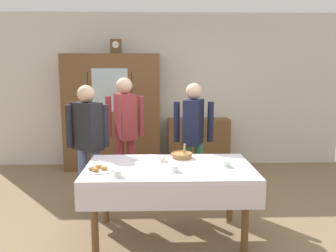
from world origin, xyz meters
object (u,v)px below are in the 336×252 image
(book_stack, at_px, (199,117))
(tea_cup_mid_right, at_px, (117,174))
(bookshelf_low, at_px, (198,143))
(dining_table, at_px, (169,177))
(bread_basket, at_px, (182,155))
(tea_cup_near_left, at_px, (162,159))
(tea_cup_far_left, at_px, (175,169))
(person_by_cabinet, at_px, (193,131))
(spoon_far_left, at_px, (216,175))
(person_behind_table_right, at_px, (125,125))
(person_near_right_end, at_px, (88,136))
(pastry_plate, at_px, (98,170))
(wall_cabinet, at_px, (112,112))
(tea_cup_far_right, at_px, (226,164))
(mantel_clock, at_px, (116,46))
(spoon_near_right, at_px, (138,161))

(book_stack, relative_size, tea_cup_mid_right, 1.67)
(bookshelf_low, relative_size, tea_cup_mid_right, 8.29)
(dining_table, height_order, bread_basket, bread_basket)
(tea_cup_near_left, xyz_separation_m, bread_basket, (0.22, 0.14, 0.01))
(book_stack, xyz_separation_m, tea_cup_far_left, (-0.56, -2.81, -0.10))
(dining_table, bearing_deg, person_by_cabinet, 71.36)
(bookshelf_low, distance_m, tea_cup_far_left, 2.88)
(tea_cup_far_left, xyz_separation_m, spoon_far_left, (0.38, -0.11, -0.02))
(bread_basket, relative_size, person_behind_table_right, 0.15)
(tea_cup_far_left, height_order, person_near_right_end, person_near_right_end)
(pastry_plate, bearing_deg, tea_cup_mid_right, -42.72)
(wall_cabinet, relative_size, person_near_right_end, 1.28)
(tea_cup_mid_right, relative_size, tea_cup_far_right, 1.00)
(bookshelf_low, height_order, person_near_right_end, person_near_right_end)
(mantel_clock, height_order, tea_cup_far_right, mantel_clock)
(person_by_cabinet, bearing_deg, tea_cup_far_right, -77.53)
(dining_table, height_order, wall_cabinet, wall_cabinet)
(book_stack, distance_m, pastry_plate, 3.05)
(pastry_plate, xyz_separation_m, person_near_right_end, (-0.27, 0.88, 0.16))
(tea_cup_far_left, bearing_deg, person_near_right_end, 137.35)
(spoon_near_right, distance_m, person_by_cabinet, 1.06)
(tea_cup_far_left, relative_size, bread_basket, 0.54)
(wall_cabinet, height_order, person_near_right_end, wall_cabinet)
(spoon_near_right, xyz_separation_m, spoon_far_left, (0.77, -0.52, 0.00))
(tea_cup_far_left, xyz_separation_m, tea_cup_near_left, (-0.12, 0.38, 0.00))
(dining_table, bearing_deg, wall_cabinet, 109.17)
(tea_cup_far_left, height_order, person_behind_table_right, person_behind_table_right)
(book_stack, xyz_separation_m, pastry_plate, (-1.31, -2.76, -0.12))
(tea_cup_mid_right, bearing_deg, pastry_plate, 137.28)
(tea_cup_mid_right, bearing_deg, person_behind_table_right, 92.49)
(dining_table, bearing_deg, tea_cup_far_right, -0.94)
(tea_cup_mid_right, distance_m, bread_basket, 0.93)
(tea_cup_mid_right, distance_m, person_by_cabinet, 1.59)
(spoon_near_right, bearing_deg, person_by_cabinet, 49.06)
(tea_cup_mid_right, height_order, pastry_plate, tea_cup_mid_right)
(wall_cabinet, bearing_deg, bread_basket, -64.75)
(wall_cabinet, distance_m, bread_basket, 2.48)
(bread_basket, distance_m, spoon_far_left, 0.69)
(tea_cup_far_right, height_order, pastry_plate, tea_cup_far_right)
(mantel_clock, xyz_separation_m, person_behind_table_right, (0.25, -1.33, -1.11))
(tea_cup_far_right, relative_size, person_behind_table_right, 0.08)
(wall_cabinet, bearing_deg, spoon_near_right, -76.45)
(book_stack, height_order, tea_cup_mid_right, book_stack)
(bookshelf_low, xyz_separation_m, bread_basket, (-0.45, -2.28, 0.36))
(tea_cup_far_right, distance_m, tea_cup_near_left, 0.69)
(bookshelf_low, bearing_deg, wall_cabinet, -178.08)
(person_near_right_end, bearing_deg, tea_cup_mid_right, -66.09)
(mantel_clock, xyz_separation_m, tea_cup_far_left, (0.86, -2.75, -1.32))
(tea_cup_far_left, bearing_deg, tea_cup_mid_right, -164.91)
(spoon_far_left, distance_m, person_near_right_end, 1.75)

